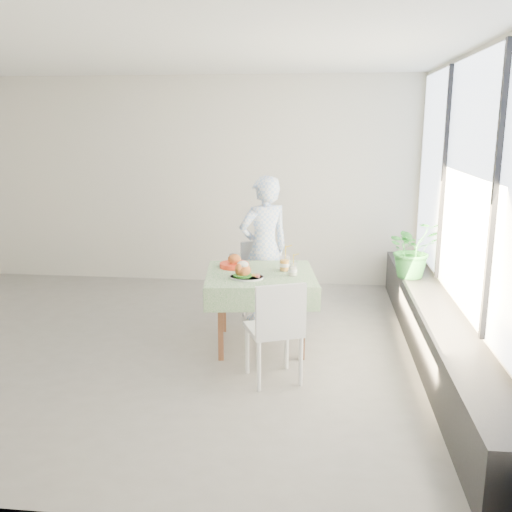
# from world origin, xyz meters

# --- Properties ---
(floor) EXTENTS (6.00, 6.00, 0.00)m
(floor) POSITION_xyz_m (0.00, 0.00, 0.00)
(floor) COLOR slate
(floor) RESTS_ON ground
(ceiling) EXTENTS (6.00, 6.00, 0.00)m
(ceiling) POSITION_xyz_m (0.00, 0.00, 2.80)
(ceiling) COLOR white
(ceiling) RESTS_ON ground
(wall_back) EXTENTS (6.00, 0.02, 2.80)m
(wall_back) POSITION_xyz_m (0.00, 2.50, 1.40)
(wall_back) COLOR beige
(wall_back) RESTS_ON ground
(wall_right) EXTENTS (0.02, 5.00, 2.80)m
(wall_right) POSITION_xyz_m (3.00, 0.00, 1.40)
(wall_right) COLOR beige
(wall_right) RESTS_ON ground
(window_pane) EXTENTS (0.01, 4.80, 2.18)m
(window_pane) POSITION_xyz_m (2.97, 0.00, 1.65)
(window_pane) COLOR #D1E0F9
(window_pane) RESTS_ON ground
(window_ledge) EXTENTS (0.40, 4.80, 0.50)m
(window_ledge) POSITION_xyz_m (2.80, 0.00, 0.25)
(window_ledge) COLOR black
(window_ledge) RESTS_ON ground
(cafe_table) EXTENTS (1.17, 1.17, 0.74)m
(cafe_table) POSITION_xyz_m (1.13, 0.17, 0.46)
(cafe_table) COLOR brown
(cafe_table) RESTS_ON ground
(chair_far) EXTENTS (0.56, 0.56, 0.87)m
(chair_far) POSITION_xyz_m (1.08, 0.97, 0.27)
(chair_far) COLOR white
(chair_far) RESTS_ON ground
(chair_near) EXTENTS (0.56, 0.56, 0.90)m
(chair_near) POSITION_xyz_m (1.33, -0.63, 0.28)
(chair_near) COLOR white
(chair_near) RESTS_ON ground
(diner) EXTENTS (0.71, 0.65, 1.62)m
(diner) POSITION_xyz_m (1.09, 0.94, 0.81)
(diner) COLOR #94B7ED
(diner) RESTS_ON ground
(main_dish) EXTENTS (0.33, 0.33, 0.17)m
(main_dish) POSITION_xyz_m (1.00, -0.04, 0.80)
(main_dish) COLOR white
(main_dish) RESTS_ON cafe_table
(juice_cup_orange) EXTENTS (0.11, 0.11, 0.30)m
(juice_cup_orange) POSITION_xyz_m (1.36, 0.29, 0.81)
(juice_cup_orange) COLOR white
(juice_cup_orange) RESTS_ON cafe_table
(juice_cup_lemonade) EXTENTS (0.09, 0.09, 0.25)m
(juice_cup_lemonade) POSITION_xyz_m (1.45, 0.11, 0.80)
(juice_cup_lemonade) COLOR white
(juice_cup_lemonade) RESTS_ON cafe_table
(second_dish) EXTENTS (0.30, 0.30, 0.14)m
(second_dish) POSITION_xyz_m (0.84, 0.36, 0.78)
(second_dish) COLOR red
(second_dish) RESTS_ON cafe_table
(potted_plant) EXTENTS (0.73, 0.69, 0.64)m
(potted_plant) POSITION_xyz_m (2.72, 1.11, 0.82)
(potted_plant) COLOR #267436
(potted_plant) RESTS_ON window_ledge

